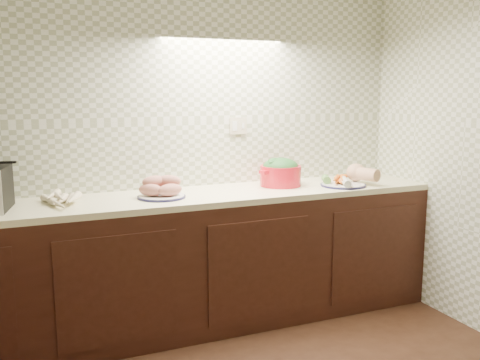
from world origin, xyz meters
name	(u,v)px	position (x,y,z in m)	size (l,w,h in m)	color
room	(287,76)	(0.00, 0.00, 1.63)	(3.60, 3.60, 2.60)	black
counter	(89,331)	(-0.68, 0.68, 0.45)	(3.60, 3.60, 0.90)	black
parsnip_pile	(53,200)	(-0.76, 1.52, 0.93)	(0.35, 0.39, 0.07)	beige
sweet_potato_plate	(161,189)	(-0.11, 1.49, 0.95)	(0.31, 0.31, 0.14)	#17163F
onion_bowl	(158,188)	(-0.09, 1.62, 0.94)	(0.13, 0.13, 0.10)	black
dutch_oven	(281,172)	(0.78, 1.56, 1.00)	(0.36, 0.36, 0.20)	red
veg_plate	(349,177)	(1.26, 1.41, 0.95)	(0.40, 0.38, 0.15)	#17163F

